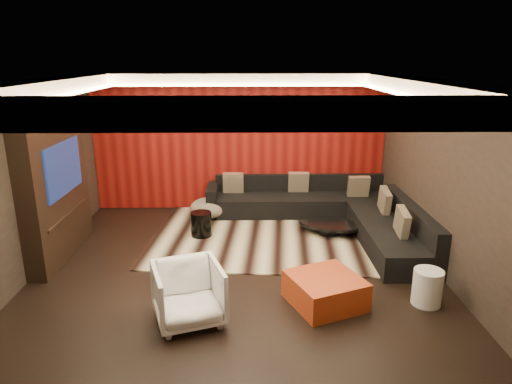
{
  "coord_description": "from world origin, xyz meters",
  "views": [
    {
      "loc": [
        0.18,
        -6.32,
        3.12
      ],
      "look_at": [
        0.3,
        0.6,
        1.05
      ],
      "focal_mm": 32.0,
      "sensor_mm": 36.0,
      "label": 1
    }
  ],
  "objects_px": {
    "coffee_table": "(329,228)",
    "drum_stool": "(201,224)",
    "armchair": "(188,294)",
    "orange_ottoman": "(325,290)",
    "white_side_table": "(427,287)",
    "sectional_sofa": "(330,212)"
  },
  "relations": [
    {
      "from": "coffee_table",
      "to": "drum_stool",
      "type": "relative_size",
      "value": 2.64
    },
    {
      "from": "armchair",
      "to": "orange_ottoman",
      "type": "bearing_deg",
      "value": -6.35
    },
    {
      "from": "drum_stool",
      "to": "armchair",
      "type": "relative_size",
      "value": 0.54
    },
    {
      "from": "drum_stool",
      "to": "orange_ottoman",
      "type": "xyz_separation_m",
      "value": [
        1.84,
        -2.35,
        -0.05
      ]
    },
    {
      "from": "coffee_table",
      "to": "white_side_table",
      "type": "distance_m",
      "value": 2.62
    },
    {
      "from": "drum_stool",
      "to": "coffee_table",
      "type": "bearing_deg",
      "value": 2.27
    },
    {
      "from": "coffee_table",
      "to": "orange_ottoman",
      "type": "xyz_separation_m",
      "value": [
        -0.47,
        -2.44,
        0.07
      ]
    },
    {
      "from": "orange_ottoman",
      "to": "armchair",
      "type": "height_order",
      "value": "armchair"
    },
    {
      "from": "drum_stool",
      "to": "sectional_sofa",
      "type": "height_order",
      "value": "sectional_sofa"
    },
    {
      "from": "armchair",
      "to": "sectional_sofa",
      "type": "bearing_deg",
      "value": 36.21
    },
    {
      "from": "coffee_table",
      "to": "sectional_sofa",
      "type": "relative_size",
      "value": 0.32
    },
    {
      "from": "coffee_table",
      "to": "orange_ottoman",
      "type": "relative_size",
      "value": 1.36
    },
    {
      "from": "white_side_table",
      "to": "armchair",
      "type": "bearing_deg",
      "value": -173.43
    },
    {
      "from": "white_side_table",
      "to": "orange_ottoman",
      "type": "xyz_separation_m",
      "value": [
        -1.33,
        0.03,
        -0.05
      ]
    },
    {
      "from": "armchair",
      "to": "sectional_sofa",
      "type": "xyz_separation_m",
      "value": [
        2.28,
        3.26,
        -0.11
      ]
    },
    {
      "from": "white_side_table",
      "to": "coffee_table",
      "type": "bearing_deg",
      "value": 109.18
    },
    {
      "from": "coffee_table",
      "to": "drum_stool",
      "type": "xyz_separation_m",
      "value": [
        -2.31,
        -0.09,
        0.12
      ]
    },
    {
      "from": "orange_ottoman",
      "to": "sectional_sofa",
      "type": "distance_m",
      "value": 2.94
    },
    {
      "from": "drum_stool",
      "to": "orange_ottoman",
      "type": "distance_m",
      "value": 2.99
    },
    {
      "from": "white_side_table",
      "to": "orange_ottoman",
      "type": "relative_size",
      "value": 0.56
    },
    {
      "from": "drum_stool",
      "to": "white_side_table",
      "type": "bearing_deg",
      "value": -36.89
    },
    {
      "from": "coffee_table",
      "to": "armchair",
      "type": "height_order",
      "value": "armchair"
    }
  ]
}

